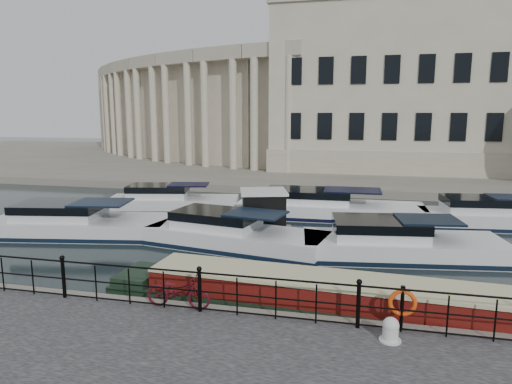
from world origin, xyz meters
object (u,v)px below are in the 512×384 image
(bicycle, at_px, (178,291))
(narrowboat, at_px, (344,308))
(harbour_hut, at_px, (263,215))
(life_ring_post, at_px, (402,303))
(mooring_bollard, at_px, (391,330))

(bicycle, height_order, narrowboat, bicycle)
(bicycle, xyz_separation_m, harbour_hut, (0.19, 9.68, -0.06))
(life_ring_post, relative_size, narrowboat, 0.08)
(harbour_hut, bearing_deg, bicycle, -107.63)
(narrowboat, bearing_deg, bicycle, -158.08)
(mooring_bollard, bearing_deg, life_ring_post, 64.35)
(life_ring_post, height_order, narrowboat, life_ring_post)
(narrowboat, height_order, harbour_hut, harbour_hut)
(mooring_bollard, distance_m, life_ring_post, 0.76)
(mooring_bollard, bearing_deg, narrowboat, 119.17)
(mooring_bollard, height_order, harbour_hut, harbour_hut)
(mooring_bollard, xyz_separation_m, harbour_hut, (-5.16, 10.25, 0.14))
(bicycle, bearing_deg, harbour_hut, -1.57)
(bicycle, relative_size, life_ring_post, 1.62)
(bicycle, distance_m, harbour_hut, 9.68)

